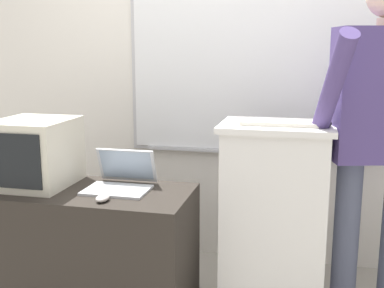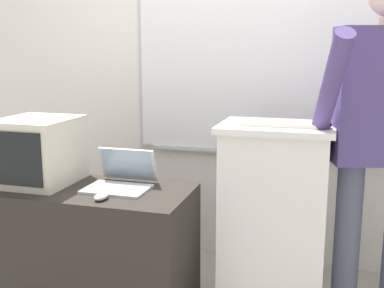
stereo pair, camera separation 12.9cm
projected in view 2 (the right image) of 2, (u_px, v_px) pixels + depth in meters
name	position (u px, v px, depth m)	size (l,w,h in m)	color
back_wall	(247.00, 46.00, 3.13)	(6.40, 0.17, 2.88)	silver
lectern_podium	(274.00, 222.00, 2.53)	(0.57, 0.45, 1.05)	silver
side_desk	(92.00, 249.00, 2.63)	(1.09, 0.53, 0.69)	#28231E
person_presenter	(381.00, 130.00, 2.33)	(0.63, 0.65, 1.77)	#474C60
laptop	(122.00, 177.00, 2.58)	(0.33, 0.31, 0.20)	#B7BABF
wireless_keyboard	(279.00, 124.00, 2.37)	(0.38, 0.13, 0.02)	beige
computer_mouse_by_laptop	(101.00, 196.00, 2.36)	(0.06, 0.10, 0.03)	silver
computer_mouse_by_keyboard	(326.00, 125.00, 2.30)	(0.06, 0.10, 0.03)	black
crt_monitor	(38.00, 151.00, 2.64)	(0.39, 0.43, 0.36)	beige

